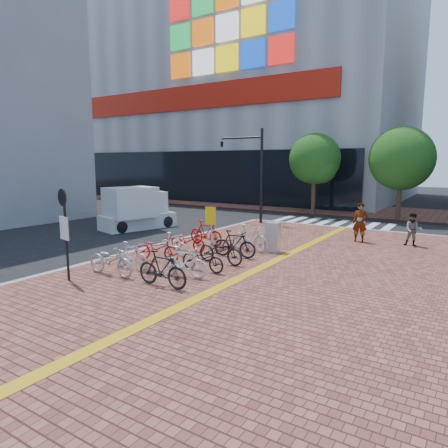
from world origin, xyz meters
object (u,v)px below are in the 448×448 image
Objects in this scene: bike_2 at (157,248)px; pedestrian_b at (413,230)px; traffic_light_pole at (243,158)px; box_truck at (136,209)px; bike_1 at (131,256)px; bike_4 at (188,241)px; utility_box at (273,237)px; bike_8 at (203,258)px; bike_7 at (184,262)px; bike_9 at (221,250)px; pedestrian_a at (360,222)px; bike_10 at (235,244)px; bike_11 at (249,238)px; notice_sign at (64,223)px; bike_5 at (206,233)px; yellow_sign at (211,220)px; bike_6 at (162,269)px; bike_0 at (111,260)px; bike_3 at (173,244)px.

pedestrian_b reaches higher than bike_2.
traffic_light_pole reaches higher than box_truck.
bike_1 reaches higher than bike_4.
bike_1 is at bearing -78.58° from traffic_light_pole.
utility_box is at bearing -51.80° from traffic_light_pole.
bike_8 is at bearing -129.04° from pedestrian_b.
bike_7 is (2.22, 0.24, 0.02)m from bike_1.
bike_1 is 3.32m from bike_9.
bike_7 is at bearing -116.22° from pedestrian_a.
bike_7 is 0.94× the size of bike_10.
notice_sign is at bearing 165.77° from bike_11.
yellow_sign is at bearing -118.29° from bike_5.
bike_6 reaches higher than bike_10.
box_truck is at bearing 56.75° from bike_8.
bike_6 is at bearing -154.36° from bike_4.
bike_4 is 0.37× the size of box_truck.
bike_1 is 0.86× the size of bike_11.
pedestrian_a is 13.32m from notice_sign.
bike_4 is 3.66m from utility_box.
bike_2 is 11.60m from pedestrian_b.
pedestrian_b is at bearing -37.09° from bike_1.
traffic_light_pole is (-4.82, 11.18, 3.59)m from bike_8.
pedestrian_a reaches higher than bike_0.
yellow_sign is at bearing -69.81° from traffic_light_pole.
bike_3 is at bearing 171.20° from bike_4.
box_truck is at bearing 168.88° from utility_box.
bike_4 is at bearing 0.58° from bike_0.
yellow_sign is 0.39× the size of box_truck.
bike_5 is at bearing 146.21° from yellow_sign.
bike_10 is 0.61× the size of notice_sign.
pedestrian_a reaches higher than bike_8.
bike_10 is at bearing 62.92° from notice_sign.
bike_9 is 1.05× the size of yellow_sign.
notice_sign reaches higher than bike_7.
bike_9 is at bearing -27.76° from box_truck.
bike_6 is 3.51m from notice_sign.
bike_0 is 4.05m from bike_9.
bike_0 is 1.14× the size of bike_8.
bike_3 is 2.33m from bike_5.
notice_sign is at bearing 148.17° from bike_9.
bike_7 is 0.91× the size of pedestrian_a.
pedestrian_a is 7.27m from yellow_sign.
bike_2 is 1.04× the size of yellow_sign.
bike_1 is 5.36m from bike_11.
bike_11 is at bearing -59.62° from bike_4.
bike_6 is 2.14m from bike_8.
yellow_sign is (0.55, 1.98, 0.82)m from bike_3.
bike_5 reaches higher than bike_3.
yellow_sign is at bearing 43.11° from bike_9.
notice_sign reaches higher than bike_9.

